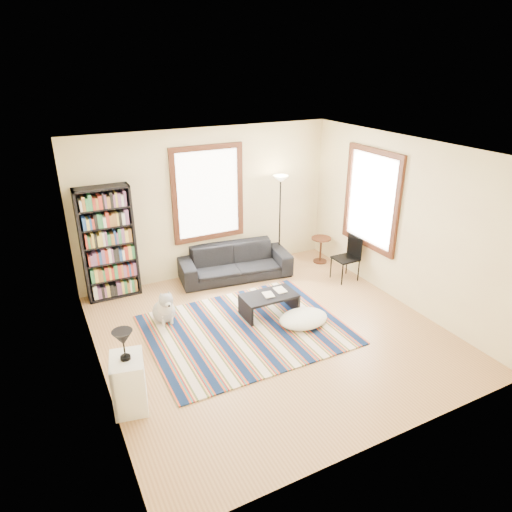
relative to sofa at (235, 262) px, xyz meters
name	(u,v)px	position (x,y,z in m)	size (l,w,h in m)	color
floor	(271,335)	(-0.33, -2.05, -0.36)	(5.00, 5.00, 0.10)	#B08350
ceiling	(273,147)	(-0.33, -2.05, 2.54)	(5.00, 5.00, 0.10)	white
wall_back	(207,203)	(-0.33, 0.50, 1.09)	(5.00, 0.10, 2.80)	#F2E6A3
wall_front	(398,339)	(-0.33, -4.60, 1.09)	(5.00, 0.10, 2.80)	#F2E6A3
wall_left	(86,286)	(-2.88, -2.05, 1.09)	(0.10, 5.00, 2.80)	#F2E6A3
wall_right	(406,222)	(2.22, -2.05, 1.09)	(0.10, 5.00, 2.80)	#F2E6A3
window_back	(208,194)	(-0.33, 0.42, 1.29)	(1.20, 0.06, 1.60)	white
window_right	(372,199)	(2.14, -1.25, 1.29)	(0.06, 1.20, 1.60)	white
rug	(246,330)	(-0.65, -1.82, -0.30)	(2.97, 2.37, 0.02)	#0C1C3E
sofa	(235,262)	(0.00, 0.00, 0.00)	(2.12, 0.83, 0.62)	black
bookshelf	(108,244)	(-2.24, 0.27, 0.69)	(0.90, 0.30, 2.00)	black
coffee_table	(269,304)	(-0.09, -1.55, -0.13)	(0.90, 0.50, 0.36)	black
book_a	(264,296)	(-0.19, -1.55, 0.06)	(0.16, 0.22, 0.02)	beige
book_b	(276,291)	(0.06, -1.50, 0.06)	(0.17, 0.23, 0.02)	beige
floor_cushion	(303,319)	(0.25, -2.08, -0.21)	(0.81, 0.61, 0.20)	white
floor_lamp	(280,222)	(1.04, 0.10, 0.62)	(0.30, 0.30, 1.86)	black
side_table	(321,250)	(1.87, -0.18, -0.04)	(0.40, 0.40, 0.54)	#442011
folding_chair	(345,259)	(1.82, -1.06, 0.12)	(0.42, 0.40, 0.86)	black
white_cabinet	(129,383)	(-2.63, -2.72, 0.04)	(0.38, 0.50, 0.70)	white
table_lamp	(124,345)	(-2.63, -2.72, 0.58)	(0.24, 0.24, 0.38)	black
dog	(163,305)	(-1.70, -0.97, -0.02)	(0.41, 0.57, 0.57)	silver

